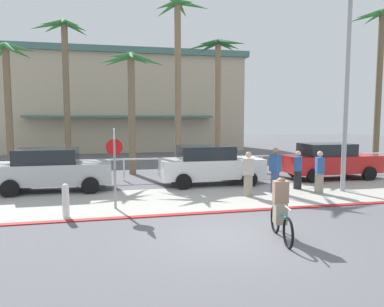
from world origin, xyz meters
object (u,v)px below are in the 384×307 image
palm_tree_2 (7,78)px  palm_tree_3 (64,58)px  palm_tree_7 (380,51)px  pedestrian_1 (275,172)px  palm_tree_4 (131,80)px  palm_tree_6 (218,68)px  streetlight_curb (351,81)px  palm_tree_5 (178,51)px  pedestrian_2 (319,174)px  car_red_3 (330,161)px  stop_sign_bike_lane (114,157)px  car_silver_1 (53,169)px  bollard_3 (66,200)px  car_white_2 (210,165)px  pedestrian_3 (298,172)px  pedestrian_0 (248,176)px  cyclist_teal_0 (281,210)px

palm_tree_2 → palm_tree_3: palm_tree_3 is taller
palm_tree_7 → pedestrian_1: bearing=-146.7°
palm_tree_4 → palm_tree_6: (5.44, 2.91, 1.18)m
palm_tree_2 → streetlight_curb: bearing=-31.7°
palm_tree_5 → pedestrian_2: palm_tree_5 is taller
pedestrian_1 → car_red_3: bearing=32.3°
stop_sign_bike_lane → car_silver_1: bearing=124.8°
stop_sign_bike_lane → palm_tree_7: 17.93m
palm_tree_5 → pedestrian_1: (2.35, -7.70, -5.81)m
streetlight_curb → pedestrian_2: size_ratio=4.58×
streetlight_curb → pedestrian_1: bearing=170.0°
palm_tree_7 → palm_tree_5: bearing=172.9°
palm_tree_3 → palm_tree_2: bearing=-154.3°
bollard_3 → car_white_2: 6.89m
palm_tree_2 → pedestrian_1: 14.65m
palm_tree_2 → pedestrian_3: 15.39m
palm_tree_4 → palm_tree_5: palm_tree_5 is taller
pedestrian_0 → pedestrian_2: pedestrian_0 is taller
bollard_3 → pedestrian_3: bearing=15.3°
stop_sign_bike_lane → palm_tree_5: palm_tree_5 is taller
cyclist_teal_0 → pedestrian_0: (0.96, 4.55, 0.07)m
car_silver_1 → pedestrian_3: size_ratio=2.80×
pedestrian_0 → pedestrian_3: 2.61m
car_red_3 → palm_tree_5: bearing=141.0°
stop_sign_bike_lane → palm_tree_3: size_ratio=0.30×
palm_tree_2 → palm_tree_4: (6.29, -2.14, -0.22)m
car_red_3 → streetlight_curb: bearing=-112.3°
palm_tree_7 → cyclist_teal_0: bearing=-136.4°
palm_tree_4 → palm_tree_5: 3.65m
stop_sign_bike_lane → bollard_3: bearing=-153.5°
car_red_3 → pedestrian_0: 5.96m
stop_sign_bike_lane → palm_tree_2: (-5.35, 9.37, 3.32)m
stop_sign_bike_lane → car_red_3: 10.71m
bollard_3 → palm_tree_3: (-1.20, 11.39, 5.81)m
palm_tree_4 → palm_tree_7: bearing=0.5°
bollard_3 → palm_tree_2: (-3.93, 10.08, 4.48)m
stop_sign_bike_lane → bollard_3: stop_sign_bike_lane is taller
palm_tree_6 → pedestrian_3: (0.88, -8.48, -5.24)m
stop_sign_bike_lane → pedestrian_1: (6.02, 1.13, -0.86)m
pedestrian_0 → pedestrian_2: bearing=-1.7°
pedestrian_2 → pedestrian_3: 1.02m
stop_sign_bike_lane → bollard_3: 1.96m
palm_tree_3 → pedestrian_3: size_ratio=5.40×
palm_tree_3 → palm_tree_7: 18.44m
stop_sign_bike_lane → palm_tree_3: 11.94m
cyclist_teal_0 → pedestrian_0: pedestrian_0 is taller
palm_tree_7 → car_silver_1: size_ratio=2.10×
palm_tree_3 → pedestrian_2: 15.35m
stop_sign_bike_lane → pedestrian_2: size_ratio=1.56×
stop_sign_bike_lane → streetlight_curb: size_ratio=0.34×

